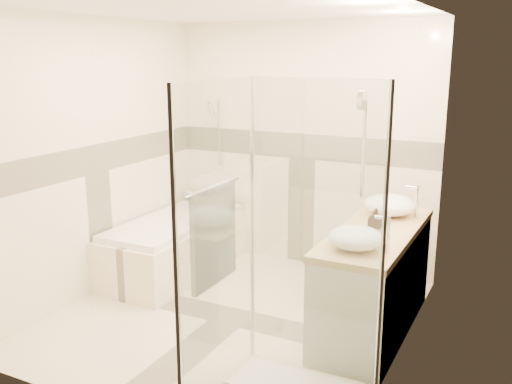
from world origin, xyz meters
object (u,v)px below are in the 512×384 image
at_px(shower_enclosure, 272,332).
at_px(amenity_bottle_a, 373,221).
at_px(bathtub, 175,243).
at_px(vessel_sink_far, 355,238).
at_px(vessel_sink_near, 390,205).
at_px(amenity_bottle_b, 376,219).
at_px(vanity, 374,281).

bearing_deg(shower_enclosure, amenity_bottle_a, 77.47).
bearing_deg(bathtub, vessel_sink_far, -21.64).
relative_size(shower_enclosure, vessel_sink_near, 4.67).
xyz_separation_m(vessel_sink_near, amenity_bottle_b, (0.00, -0.44, -0.01)).
bearing_deg(amenity_bottle_a, vessel_sink_near, 90.00).
height_order(vessel_sink_far, amenity_bottle_b, amenity_bottle_b).
distance_m(vessel_sink_far, amenity_bottle_b, 0.52).
height_order(bathtub, amenity_bottle_a, amenity_bottle_a).
relative_size(amenity_bottle_a, amenity_bottle_b, 0.97).
bearing_deg(amenity_bottle_b, amenity_bottle_a, -90.00).
height_order(bathtub, vessel_sink_near, vessel_sink_near).
xyz_separation_m(shower_enclosure, amenity_bottle_b, (0.27, 1.30, 0.42)).
height_order(bathtub, shower_enclosure, shower_enclosure).
xyz_separation_m(bathtub, vessel_sink_far, (2.13, -0.85, 0.62)).
relative_size(vessel_sink_far, amenity_bottle_a, 2.55).
relative_size(bathtub, vessel_sink_near, 3.89).
distance_m(shower_enclosure, vessel_sink_near, 1.81).
height_order(vessel_sink_near, amenity_bottle_b, vessel_sink_near).
xyz_separation_m(bathtub, shower_enclosure, (1.86, -1.62, 0.20)).
height_order(bathtub, vessel_sink_far, vessel_sink_far).
bearing_deg(shower_enclosure, vessel_sink_far, 70.62).
relative_size(shower_enclosure, amenity_bottle_a, 13.24).
distance_m(bathtub, shower_enclosure, 2.47).
distance_m(vanity, amenity_bottle_a, 0.50).
relative_size(vanity, vessel_sink_far, 4.13).
bearing_deg(vessel_sink_far, amenity_bottle_a, 90.00).
bearing_deg(vanity, amenity_bottle_b, 125.55).
bearing_deg(shower_enclosure, vanity, 77.03).
bearing_deg(vanity, vessel_sink_near, 92.44).
relative_size(vessel_sink_near, amenity_bottle_b, 2.73).
height_order(vanity, shower_enclosure, shower_enclosure).
height_order(vanity, vessel_sink_near, vessel_sink_near).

